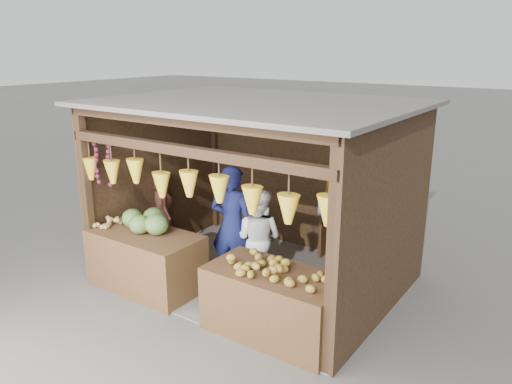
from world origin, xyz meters
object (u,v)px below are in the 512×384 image
counter_left (146,260)px  counter_right (274,303)px  vendor_seated (163,205)px  woman_standing (258,238)px  man_standing (232,226)px

counter_left → counter_right: counter_left is taller
vendor_seated → counter_left: bearing=158.3°
vendor_seated → counter_right: bearing=-165.7°
counter_left → woman_standing: (1.32, 0.94, 0.33)m
counter_left → woman_standing: 1.65m
woman_standing → vendor_seated: woman_standing is taller
counter_right → vendor_seated: vendor_seated is taller
counter_right → woman_standing: size_ratio=1.12×
woman_standing → vendor_seated: 2.06m
counter_right → woman_standing: bearing=133.2°
counter_right → man_standing: size_ratio=0.92×
counter_right → vendor_seated: size_ratio=1.57×
counter_right → man_standing: 1.53m
counter_left → counter_right: (2.18, 0.02, -0.01)m
woman_standing → vendor_seated: size_ratio=1.40×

